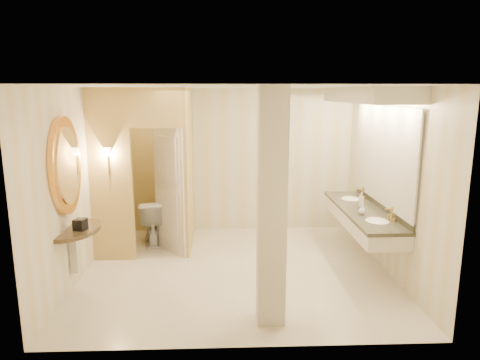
% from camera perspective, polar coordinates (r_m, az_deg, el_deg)
% --- Properties ---
extents(floor, '(4.50, 4.50, 0.00)m').
position_cam_1_polar(floor, '(6.58, -0.47, -11.90)').
color(floor, silver).
rests_on(floor, ground).
extents(ceiling, '(4.50, 4.50, 0.00)m').
position_cam_1_polar(ceiling, '(6.04, -0.51, 12.32)').
color(ceiling, white).
rests_on(ceiling, wall_back).
extents(wall_back, '(4.50, 0.02, 2.70)m').
position_cam_1_polar(wall_back, '(8.14, -0.91, 2.58)').
color(wall_back, beige).
rests_on(wall_back, floor).
extents(wall_front, '(4.50, 0.02, 2.70)m').
position_cam_1_polar(wall_front, '(4.23, 0.33, -5.91)').
color(wall_front, beige).
rests_on(wall_front, floor).
extents(wall_left, '(0.02, 4.00, 2.70)m').
position_cam_1_polar(wall_left, '(6.51, -20.72, -0.46)').
color(wall_left, beige).
rests_on(wall_left, floor).
extents(wall_right, '(0.02, 4.00, 2.70)m').
position_cam_1_polar(wall_right, '(6.63, 19.35, -0.15)').
color(wall_right, beige).
rests_on(wall_right, floor).
extents(toilet_closet, '(1.50, 1.55, 2.70)m').
position_cam_1_polar(toilet_closet, '(7.17, -9.84, 1.47)').
color(toilet_closet, tan).
rests_on(toilet_closet, floor).
extents(wall_sconce, '(0.14, 0.14, 0.42)m').
position_cam_1_polar(wall_sconce, '(6.75, -17.19, 3.49)').
color(wall_sconce, '#B6893A').
rests_on(wall_sconce, toilet_closet).
extents(vanity, '(0.75, 2.53, 2.09)m').
position_cam_1_polar(vanity, '(6.70, 16.64, 2.56)').
color(vanity, beige).
rests_on(vanity, floor).
extents(console_shelf, '(0.98, 0.98, 1.94)m').
position_cam_1_polar(console_shelf, '(5.98, -22.02, -1.63)').
color(console_shelf, black).
rests_on(console_shelf, floor).
extents(pillar, '(0.31, 0.31, 2.70)m').
position_cam_1_polar(pillar, '(4.78, 4.25, -3.90)').
color(pillar, beige).
rests_on(pillar, floor).
extents(tissue_box, '(0.17, 0.17, 0.14)m').
position_cam_1_polar(tissue_box, '(5.94, -20.53, -5.57)').
color(tissue_box, black).
rests_on(tissue_box, console_shelf).
extents(toilet, '(0.59, 0.85, 0.79)m').
position_cam_1_polar(toilet, '(7.73, -11.72, -5.42)').
color(toilet, white).
rests_on(toilet, floor).
extents(soap_bottle_a, '(0.06, 0.06, 0.13)m').
position_cam_1_polar(soap_bottle_a, '(6.55, 16.00, -3.78)').
color(soap_bottle_a, beige).
rests_on(soap_bottle_a, vanity).
extents(soap_bottle_b, '(0.12, 0.12, 0.12)m').
position_cam_1_polar(soap_bottle_b, '(6.51, 15.93, -3.87)').
color(soap_bottle_b, silver).
rests_on(soap_bottle_b, vanity).
extents(soap_bottle_c, '(0.10, 0.10, 0.23)m').
position_cam_1_polar(soap_bottle_c, '(6.90, 15.86, -2.56)').
color(soap_bottle_c, '#C6B28C').
rests_on(soap_bottle_c, vanity).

